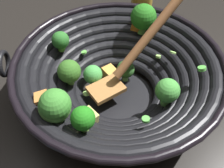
{
  "coord_description": "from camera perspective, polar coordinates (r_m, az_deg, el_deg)",
  "views": [
    {
      "loc": [
        0.17,
        0.34,
        0.46
      ],
      "look_at": [
        0.01,
        -0.02,
        0.03
      ],
      "focal_mm": 42.85,
      "sensor_mm": 36.0,
      "label": 1
    }
  ],
  "objects": [
    {
      "name": "wok",
      "position": [
        0.54,
        1.28,
        2.04
      ],
      "size": [
        0.44,
        0.42,
        0.27
      ],
      "color": "black",
      "rests_on": "ground"
    },
    {
      "name": "garlic_bulb",
      "position": [
        0.73,
        19.25,
        7.82
      ],
      "size": [
        0.04,
        0.04,
        0.04
      ],
      "primitive_type": "sphere",
      "color": "silver",
      "rests_on": "ground"
    },
    {
      "name": "ground_plane",
      "position": [
        0.6,
        1.32,
        -2.77
      ],
      "size": [
        4.0,
        4.0,
        0.0
      ],
      "primitive_type": "plane",
      "color": "black"
    }
  ]
}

